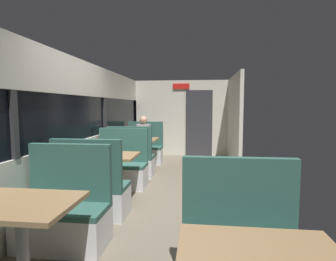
# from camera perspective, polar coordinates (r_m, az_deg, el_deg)

# --- Properties ---
(ground_plane) EXTENTS (3.30, 9.20, 0.02)m
(ground_plane) POSITION_cam_1_polar(r_m,az_deg,el_deg) (4.39, -1.11, -15.24)
(ground_plane) COLOR #665B4C
(carriage_window_panel_left) EXTENTS (0.09, 8.48, 2.30)m
(carriage_window_panel_left) POSITION_cam_1_polar(r_m,az_deg,el_deg) (4.56, -19.50, -0.32)
(carriage_window_panel_left) COLOR beige
(carriage_window_panel_left) RESTS_ON ground_plane
(carriage_end_bulkhead) EXTENTS (2.90, 0.11, 2.30)m
(carriage_end_bulkhead) POSITION_cam_1_polar(r_m,az_deg,el_deg) (8.29, 3.20, 2.56)
(carriage_end_bulkhead) COLOR beige
(carriage_end_bulkhead) RESTS_ON ground_plane
(carriage_aisle_panel_right) EXTENTS (0.08, 2.40, 2.30)m
(carriage_aisle_panel_right) POSITION_cam_1_polar(r_m,az_deg,el_deg) (7.14, 13.83, 2.07)
(carriage_aisle_panel_right) COLOR beige
(carriage_aisle_panel_right) RESTS_ON ground_plane
(dining_table_near_window) EXTENTS (0.90, 0.70, 0.74)m
(dining_table_near_window) POSITION_cam_1_polar(r_m,az_deg,el_deg) (2.62, -28.72, -15.25)
(dining_table_near_window) COLOR #9E9EA3
(dining_table_near_window) RESTS_ON ground_plane
(bench_near_window_facing_entry) EXTENTS (0.95, 0.50, 1.10)m
(bench_near_window_facing_entry) POSITION_cam_1_polar(r_m,az_deg,el_deg) (3.28, -21.10, -16.55)
(bench_near_window_facing_entry) COLOR silver
(bench_near_window_facing_entry) RESTS_ON ground_plane
(dining_table_mid_window) EXTENTS (0.90, 0.70, 0.74)m
(dining_table_mid_window) POSITION_cam_1_polar(r_m,az_deg,el_deg) (4.49, -12.45, -6.28)
(dining_table_mid_window) COLOR #9E9EA3
(dining_table_mid_window) RESTS_ON ground_plane
(bench_mid_window_facing_end) EXTENTS (0.95, 0.50, 1.10)m
(bench_mid_window_facing_end) POSITION_cam_1_polar(r_m,az_deg,el_deg) (3.93, -15.77, -12.70)
(bench_mid_window_facing_end) COLOR silver
(bench_mid_window_facing_end) RESTS_ON ground_plane
(bench_mid_window_facing_entry) EXTENTS (0.95, 0.50, 1.10)m
(bench_mid_window_facing_entry) POSITION_cam_1_polar(r_m,az_deg,el_deg) (5.21, -9.84, -8.14)
(bench_mid_window_facing_entry) COLOR silver
(bench_mid_window_facing_entry) RESTS_ON ground_plane
(dining_table_far_window) EXTENTS (0.90, 0.70, 0.74)m
(dining_table_far_window) POSITION_cam_1_polar(r_m,az_deg,el_deg) (6.55, -6.24, -2.57)
(dining_table_far_window) COLOR #9E9EA3
(dining_table_far_window) RESTS_ON ground_plane
(bench_far_window_facing_end) EXTENTS (0.95, 0.50, 1.10)m
(bench_far_window_facing_end) POSITION_cam_1_polar(r_m,az_deg,el_deg) (5.93, -7.73, -6.46)
(bench_far_window_facing_end) COLOR silver
(bench_far_window_facing_end) RESTS_ON ground_plane
(bench_far_window_facing_entry) EXTENTS (0.95, 0.50, 1.10)m
(bench_far_window_facing_entry) POSITION_cam_1_polar(r_m,az_deg,el_deg) (7.27, -4.99, -4.26)
(bench_far_window_facing_entry) COLOR silver
(bench_far_window_facing_entry) RESTS_ON ground_plane
(bench_front_aisle_facing_entry) EXTENTS (0.95, 0.50, 1.10)m
(bench_front_aisle_facing_entry) POSITION_cam_1_polar(r_m,az_deg,el_deg) (2.43, 15.12, -24.52)
(bench_front_aisle_facing_entry) COLOR silver
(bench_front_aisle_facing_entry) RESTS_ON ground_plane
(seated_passenger) EXTENTS (0.47, 0.55, 1.26)m
(seated_passenger) POSITION_cam_1_polar(r_m,az_deg,el_deg) (7.17, -5.12, -2.71)
(seated_passenger) COLOR #26262D
(seated_passenger) RESTS_ON ground_plane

